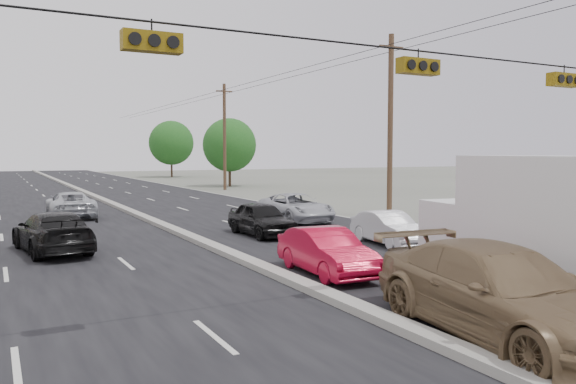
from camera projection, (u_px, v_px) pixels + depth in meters
name	position (u px, v px, depth m)	size (l,w,h in m)	color
ground	(361.00, 314.00, 12.27)	(200.00, 200.00, 0.00)	#606356
road_surface	(109.00, 204.00, 38.75)	(20.00, 160.00, 0.02)	black
center_median	(109.00, 202.00, 38.74)	(0.50, 160.00, 0.20)	gray
utility_pole_right_b	(390.00, 124.00, 30.97)	(1.60, 0.30, 10.00)	#422D1E
utility_pole_right_c	(225.00, 136.00, 53.03)	(1.60, 0.30, 10.00)	#422D1E
traffic_signals	(415.00, 64.00, 12.54)	(25.00, 0.30, 0.54)	black
tree_right_mid	(230.00, 145.00, 58.66)	(5.60, 5.60, 7.14)	#382619
tree_right_far	(171.00, 143.00, 81.14)	(6.40, 6.40, 8.16)	#382619
box_truck	(538.00, 222.00, 14.23)	(3.24, 7.03, 3.44)	black
tan_sedan	(499.00, 293.00, 10.64)	(2.42, 5.95, 1.73)	brown
red_sedan	(326.00, 252.00, 16.16)	(1.40, 4.01, 1.32)	#BA0B2A
queue_car_a	(262.00, 219.00, 23.78)	(1.68, 4.18, 1.42)	black
queue_car_b	(389.00, 228.00, 21.42)	(1.34, 3.83, 1.26)	silver
queue_car_c	(296.00, 208.00, 28.62)	(2.36, 5.11, 1.42)	#B5B7BD
queue_car_d	(499.00, 234.00, 19.95)	(1.73, 4.26, 1.24)	#0F1F4D
oncoming_near	(53.00, 232.00, 19.69)	(2.03, 4.99, 1.45)	black
oncoming_far	(70.00, 205.00, 30.35)	(2.33, 5.05, 1.40)	#B9BDC1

